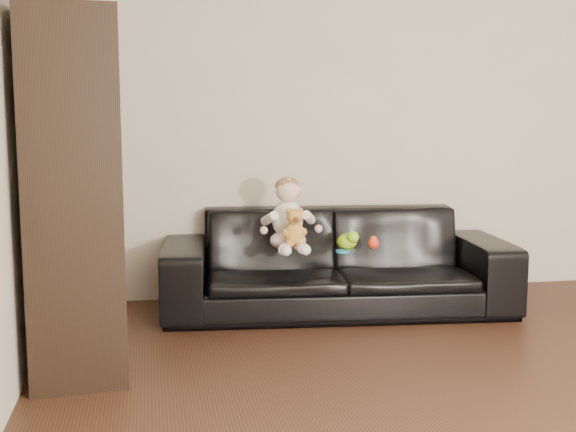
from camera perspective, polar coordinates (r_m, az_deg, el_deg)
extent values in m
plane|color=beige|center=(5.41, 9.55, 7.89)|extent=(5.00, 0.00, 5.00)
imported|color=black|center=(4.82, 3.82, -3.56)|extent=(2.35, 1.10, 0.66)
cube|color=black|center=(3.67, -16.69, 1.44)|extent=(0.51, 0.66, 1.78)
cube|color=silver|center=(3.65, -16.62, 7.72)|extent=(0.20, 0.27, 0.28)
ellipsoid|color=silver|center=(4.61, 0.00, -1.94)|extent=(0.25, 0.22, 0.13)
ellipsoid|color=white|center=(4.60, -0.03, -0.24)|extent=(0.22, 0.18, 0.24)
sphere|color=beige|center=(4.56, 0.00, 2.08)|extent=(0.17, 0.17, 0.16)
ellipsoid|color=#8C603F|center=(4.57, -0.02, 2.39)|extent=(0.17, 0.17, 0.11)
cylinder|color=silver|center=(4.46, -0.24, -2.52)|extent=(0.09, 0.20, 0.08)
cylinder|color=silver|center=(4.47, 0.98, -2.48)|extent=(0.09, 0.20, 0.08)
sphere|color=white|center=(4.36, -0.12, -2.75)|extent=(0.07, 0.07, 0.07)
sphere|color=white|center=(4.38, 1.37, -2.70)|extent=(0.07, 0.07, 0.07)
cylinder|color=white|center=(4.52, -1.47, -0.19)|extent=(0.07, 0.17, 0.11)
cylinder|color=white|center=(4.57, 1.64, -0.11)|extent=(0.07, 0.17, 0.11)
ellipsoid|color=#C08736|center=(4.45, 0.49, -1.40)|extent=(0.14, 0.12, 0.15)
sphere|color=#C08736|center=(4.42, 0.54, -0.07)|extent=(0.11, 0.11, 0.10)
sphere|color=#C08736|center=(4.42, 0.06, 0.42)|extent=(0.04, 0.04, 0.04)
sphere|color=#C08736|center=(4.43, 0.95, 0.44)|extent=(0.04, 0.04, 0.04)
sphere|color=#593819|center=(4.38, 0.65, -0.28)|extent=(0.04, 0.04, 0.04)
ellipsoid|color=#91CF18|center=(4.64, 4.66, -2.02)|extent=(0.13, 0.16, 0.11)
sphere|color=red|center=(4.68, 6.78, -2.16)|extent=(0.09, 0.09, 0.07)
cylinder|color=#1B91DB|center=(4.55, 4.33, -2.80)|extent=(0.11, 0.11, 0.01)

